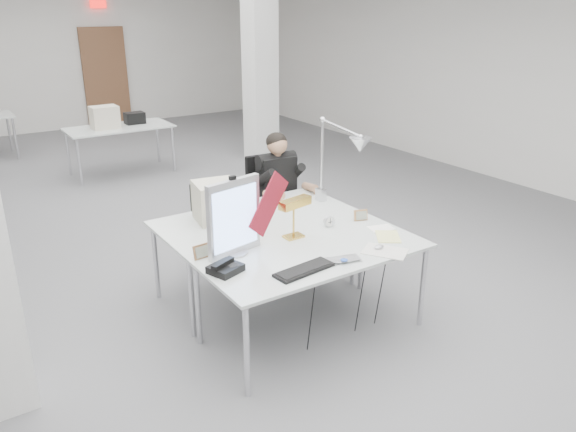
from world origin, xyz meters
The scene contains 21 objects.
room_shell centered at (0.04, 0.13, 1.69)m, with size 10.04×14.04×3.24m.
desk_main centered at (0.00, -2.50, 0.74)m, with size 1.80×0.90×0.03m, color silver.
desk_second centered at (0.00, -1.60, 0.74)m, with size 1.80×0.90×0.03m, color silver.
bg_desk_a centered at (0.20, 3.00, 0.74)m, with size 1.60×0.80×0.03m, color silver.
office_chair centered at (0.62, -0.94, 0.59)m, with size 0.58×0.58×1.18m, color black, non-canonical shape.
seated_person centered at (0.62, -0.99, 0.90)m, with size 0.43×0.54×0.81m, color black, non-canonical shape.
monitor centered at (-0.54, -2.20, 1.05)m, with size 0.48×0.05×0.60m, color #BABABF.
pennant centered at (-0.25, -2.23, 1.11)m, with size 0.48×0.01×0.20m, color maroon.
keyboard centered at (-0.27, -2.75, 0.77)m, with size 0.47×0.16×0.02m, color black.
laptop centered at (0.05, -2.81, 0.77)m, with size 0.28×0.18×0.02m, color #ACADB1.
mouse centered at (0.45, -2.75, 0.77)m, with size 0.09×0.06×0.04m, color #AFB0B4.
bankers_lamp centered at (0.01, -2.19, 0.91)m, with size 0.28×0.11×0.31m, color gold, non-canonical shape.
desk_phone centered at (-0.75, -2.45, 0.78)m, with size 0.22×0.20×0.05m, color black.
picture_frame_left centered at (-0.79, -2.13, 0.81)m, with size 0.14×0.01×0.11m, color #9C6943.
picture_frame_right centered at (0.73, -2.20, 0.80)m, with size 0.13×0.01×0.10m, color #B8814F.
desk_clock centered at (0.40, -2.16, 0.81)m, with size 0.10×0.10×0.03m, color silver.
paper_stack_a centered at (0.45, -2.82, 0.76)m, with size 0.23×0.33×0.01m, color silver.
paper_stack_b centered at (0.67, -2.62, 0.76)m, with size 0.19×0.26×0.01m, color #E0DF86.
paper_stack_c centered at (0.75, -2.44, 0.76)m, with size 0.21×0.14×0.01m, color white.
beige_monitor centered at (-0.33, -1.47, 0.93)m, with size 0.37×0.35×0.35m, color beige.
architect_lamp centered at (0.76, -1.81, 1.23)m, with size 0.26×0.75×0.96m, color silver, non-canonical shape.
Camera 1 is at (-2.38, -5.74, 2.58)m, focal length 35.00 mm.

